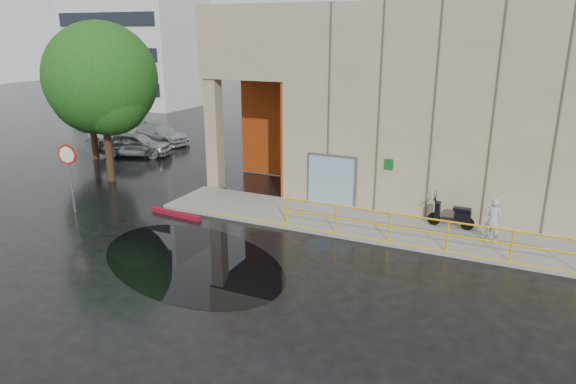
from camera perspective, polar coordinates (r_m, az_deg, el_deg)
name	(u,v)px	position (r m, az deg, el deg)	size (l,w,h in m)	color
ground	(259,264)	(16.19, -3.26, -7.97)	(120.00, 120.00, 0.00)	black
sidewalk	(417,233)	(18.91, 14.13, -4.41)	(20.00, 3.00, 0.15)	gray
building	(479,97)	(24.10, 20.51, 9.81)	(20.00, 10.17, 8.00)	gray
guardrail	(418,231)	(17.42, 14.22, -4.20)	(9.56, 0.06, 1.03)	yellow
distant_building	(136,26)	(53.77, -16.57, 17.30)	(12.00, 8.08, 15.00)	silver
person	(493,220)	(18.40, 21.82, -2.93)	(0.57, 0.37, 1.57)	#ADACB1
scooter	(452,208)	(19.31, 17.80, -1.75)	(1.64, 0.56, 1.26)	black
stop_sign	(68,163)	(21.82, -23.21, 2.93)	(0.83, 0.20, 2.78)	slate
red_curb	(176,214)	(20.64, -12.34, -2.39)	(2.40, 0.18, 0.18)	maroon
puddle	(191,260)	(16.68, -10.70, -7.46)	(7.41, 4.56, 0.01)	black
car_a	(135,144)	(31.18, -16.61, 5.12)	(1.65, 4.11, 1.40)	#ADB1B4
car_b	(110,128)	(36.38, -19.16, 6.74)	(1.73, 4.97, 1.64)	white
car_c	(159,134)	(34.27, -14.15, 6.26)	(1.77, 4.37, 1.27)	#B1B3B9
tree_near	(103,83)	(25.47, -19.83, 11.32)	(5.13, 5.13, 7.45)	black
tree_far	(89,97)	(30.61, -21.20, 9.80)	(4.15, 4.15, 5.74)	black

